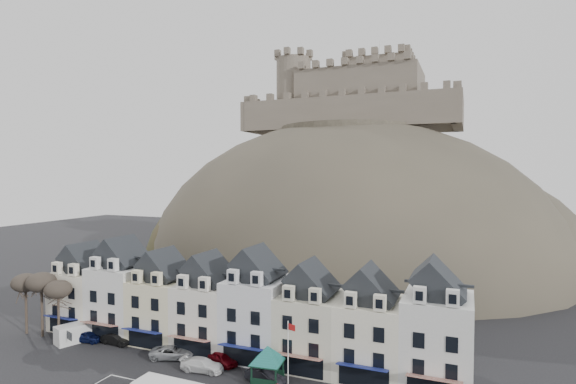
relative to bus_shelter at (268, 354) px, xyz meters
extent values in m
cube|color=white|center=(-31.32, 6.50, 0.89)|extent=(6.80, 8.00, 8.00)
cube|color=black|center=(-31.32, 6.50, 6.09)|extent=(6.80, 5.76, 2.80)
cube|color=white|center=(-32.81, 2.90, 5.79)|extent=(1.20, 0.80, 1.60)
cube|color=white|center=(-29.82, 2.90, 5.79)|extent=(1.20, 0.80, 1.60)
cube|color=black|center=(-31.32, 2.47, -1.81)|extent=(5.10, 0.06, 2.20)
cube|color=navy|center=(-31.32, 1.80, -0.51)|extent=(5.10, 1.29, 0.43)
cube|color=white|center=(-24.52, 6.50, 1.49)|extent=(6.80, 8.00, 9.20)
cube|color=black|center=(-24.52, 6.50, 7.29)|extent=(6.80, 5.76, 2.80)
cube|color=white|center=(-26.01, 2.90, 6.99)|extent=(1.20, 0.80, 1.60)
cube|color=white|center=(-23.02, 2.90, 6.99)|extent=(1.20, 0.80, 1.60)
cube|color=black|center=(-24.52, 2.47, -1.81)|extent=(5.10, 0.06, 2.20)
cube|color=maroon|center=(-24.52, 1.80, -0.51)|extent=(5.10, 1.29, 0.43)
cube|color=beige|center=(-17.72, 6.50, 0.89)|extent=(6.80, 8.00, 8.00)
cube|color=black|center=(-17.72, 6.50, 6.09)|extent=(6.80, 5.76, 2.80)
cube|color=beige|center=(-19.21, 2.90, 5.79)|extent=(1.20, 0.80, 1.60)
cube|color=beige|center=(-16.22, 2.90, 5.79)|extent=(1.20, 0.80, 1.60)
cube|color=black|center=(-17.72, 2.47, -1.81)|extent=(5.10, 0.06, 2.20)
cube|color=navy|center=(-17.72, 1.80, -0.51)|extent=(5.10, 1.29, 0.43)
cube|color=silver|center=(-10.92, 6.50, 0.89)|extent=(6.80, 8.00, 8.00)
cube|color=black|center=(-10.92, 6.50, 6.09)|extent=(6.80, 5.76, 2.80)
cube|color=silver|center=(-12.41, 2.90, 5.79)|extent=(1.20, 0.80, 1.60)
cube|color=silver|center=(-9.42, 2.90, 5.79)|extent=(1.20, 0.80, 1.60)
cube|color=black|center=(-10.92, 2.47, -1.81)|extent=(5.10, 0.06, 2.20)
cube|color=maroon|center=(-10.92, 1.80, -0.51)|extent=(5.10, 1.29, 0.43)
cube|color=silver|center=(-4.12, 6.50, 1.49)|extent=(6.80, 8.00, 9.20)
cube|color=black|center=(-4.12, 6.50, 7.29)|extent=(6.80, 5.76, 2.80)
cube|color=silver|center=(-5.61, 2.90, 6.99)|extent=(1.20, 0.80, 1.60)
cube|color=silver|center=(-2.62, 2.90, 6.99)|extent=(1.20, 0.80, 1.60)
cube|color=black|center=(-4.12, 2.47, -1.81)|extent=(5.10, 0.06, 2.20)
cube|color=navy|center=(-4.12, 1.80, -0.51)|extent=(5.10, 1.29, 0.43)
cube|color=beige|center=(2.68, 6.50, 0.89)|extent=(6.80, 8.00, 8.00)
cube|color=black|center=(2.68, 6.50, 6.09)|extent=(6.80, 5.76, 2.80)
cube|color=beige|center=(1.19, 2.90, 5.79)|extent=(1.20, 0.80, 1.60)
cube|color=beige|center=(4.18, 2.90, 5.79)|extent=(1.20, 0.80, 1.60)
cube|color=black|center=(2.68, 2.47, -1.81)|extent=(5.10, 0.06, 2.20)
cube|color=maroon|center=(2.68, 1.80, -0.51)|extent=(5.10, 1.29, 0.43)
cube|color=silver|center=(9.48, 6.50, 0.89)|extent=(6.80, 8.00, 8.00)
cube|color=black|center=(9.48, 6.50, 6.09)|extent=(6.80, 5.76, 2.80)
cube|color=silver|center=(7.99, 2.90, 5.79)|extent=(1.20, 0.80, 1.60)
cube|color=silver|center=(10.98, 2.90, 5.79)|extent=(1.20, 0.80, 1.60)
cube|color=black|center=(9.48, 2.47, -1.81)|extent=(5.10, 0.06, 2.20)
cube|color=navy|center=(9.48, 1.80, -0.51)|extent=(5.10, 1.29, 0.43)
cube|color=silver|center=(16.28, 6.50, 1.49)|extent=(6.80, 8.00, 9.20)
cube|color=black|center=(16.28, 6.50, 7.29)|extent=(6.80, 5.76, 2.80)
cube|color=silver|center=(14.79, 2.90, 6.99)|extent=(1.20, 0.80, 1.60)
cube|color=silver|center=(17.78, 2.90, 6.99)|extent=(1.20, 0.80, 1.60)
cube|color=maroon|center=(16.28, 1.80, -0.51)|extent=(5.10, 1.29, 0.43)
ellipsoid|color=#3E3A30|center=(-7.52, 60.50, -3.11)|extent=(96.00, 76.00, 68.00)
ellipsoid|color=#293018|center=(-29.52, 54.50, -3.11)|extent=(52.00, 44.00, 42.00)
ellipsoid|color=#3E3A30|center=(16.48, 64.50, -3.11)|extent=(56.00, 48.00, 46.00)
ellipsoid|color=#293018|center=(-11.52, 46.50, -3.11)|extent=(40.00, 28.00, 28.00)
ellipsoid|color=#3E3A30|center=(2.48, 48.50, -3.11)|extent=(36.00, 28.00, 24.00)
cylinder|color=#3E3A30|center=(-7.52, 60.50, 27.89)|extent=(30.00, 30.00, 3.00)
cube|color=#665B4D|center=(-7.52, 56.50, 32.39)|extent=(48.00, 2.20, 7.00)
cube|color=#665B4D|center=(-7.52, 76.50, 32.39)|extent=(48.00, 2.20, 7.00)
cube|color=#665B4D|center=(-31.52, 66.50, 32.39)|extent=(2.20, 22.00, 7.00)
cube|color=#665B4D|center=(16.48, 66.50, 32.39)|extent=(2.20, 22.00, 7.00)
cube|color=#665B4D|center=(-5.52, 66.50, 37.89)|extent=(28.00, 18.00, 10.00)
cube|color=#665B4D|center=(-1.52, 68.50, 39.39)|extent=(14.00, 12.00, 13.00)
cylinder|color=#665B4D|center=(-21.52, 62.50, 37.89)|extent=(8.40, 8.40, 18.00)
cylinder|color=silver|center=(-1.52, 68.50, 48.39)|extent=(0.16, 0.16, 5.00)
cylinder|color=#352D22|center=(-36.52, 1.00, -0.24)|extent=(0.32, 0.32, 5.74)
ellipsoid|color=#383028|center=(-36.52, 1.00, 3.86)|extent=(3.61, 3.61, 2.54)
cylinder|color=#352D22|center=(-33.52, 1.00, -0.10)|extent=(0.32, 0.32, 6.02)
ellipsoid|color=#383028|center=(-33.52, 1.00, 4.20)|extent=(3.78, 3.78, 2.67)
cylinder|color=#352D22|center=(-30.52, 1.00, -0.38)|extent=(0.32, 0.32, 5.46)
ellipsoid|color=#383028|center=(-30.52, 1.00, 3.52)|extent=(3.43, 3.43, 2.42)
cube|color=black|center=(-1.41, 1.15, -1.96)|extent=(0.16, 0.16, 2.29)
cube|color=black|center=(1.15, 1.41, -1.96)|extent=(0.16, 0.16, 2.29)
cube|color=black|center=(-1.15, -1.41, -1.96)|extent=(0.16, 0.16, 2.29)
cube|color=black|center=(1.41, -1.15, -1.96)|extent=(0.16, 0.16, 2.29)
cube|color=black|center=(0.00, 0.00, -0.82)|extent=(3.44, 3.44, 0.11)
cone|color=#166256|center=(0.00, 0.00, 0.04)|extent=(6.27, 6.27, 1.71)
cylinder|color=silver|center=(2.52, -0.58, 0.45)|extent=(0.11, 0.11, 7.10)
cube|color=red|center=(2.97, -0.77, 3.46)|extent=(0.91, 0.40, 0.62)
cube|color=silver|center=(-27.88, 1.43, -1.96)|extent=(3.88, 5.48, 2.29)
cube|color=black|center=(-27.88, 1.43, -1.52)|extent=(1.96, 0.84, 0.98)
imported|color=#0B1239|center=(-26.54, 1.73, -2.39)|extent=(4.43, 2.40, 1.43)
imported|color=black|center=(-22.32, 2.50, -2.41)|extent=(4.26, 1.66, 1.38)
imported|color=#999CA0|center=(-13.12, 1.59, -2.40)|extent=(5.52, 4.01, 1.42)
imported|color=white|center=(-7.92, 0.00, -2.39)|extent=(5.08, 2.47, 1.42)
imported|color=#56040B|center=(-6.72, 2.34, -2.40)|extent=(4.43, 3.15, 1.40)
imported|color=black|center=(-0.27, 0.00, -2.37)|extent=(4.69, 2.50, 1.47)
camera|label=1|loc=(19.04, -41.44, 18.70)|focal=28.00mm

